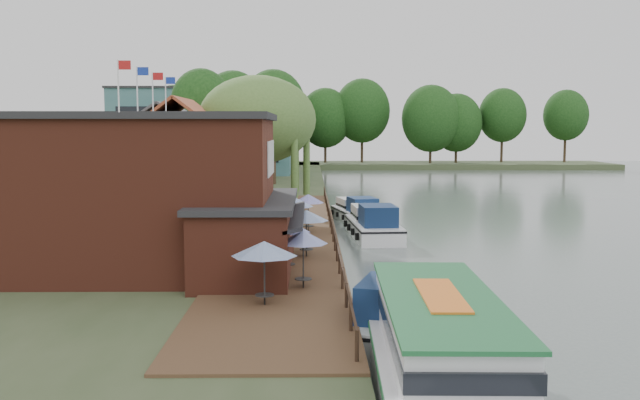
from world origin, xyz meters
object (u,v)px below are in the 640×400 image
object	(u,v)px
cruiser_1	(373,220)
umbrella_0	(264,273)
cottage_a	(184,163)
hotel_block	(204,131)
umbrella_3	(306,233)
swan	(384,347)
willow	(257,147)
umbrella_4	(288,229)
cottage_c	(231,153)
cruiser_0	(401,302)
cottage_b	(169,157)
pub	(148,193)
umbrella_5	(295,217)
cruiser_2	(357,209)
umbrella_6	(308,213)
tour_boat	(444,352)
umbrella_2	(287,246)
umbrella_1	(303,259)

from	to	relation	value
cruiser_1	umbrella_0	bearing A→B (deg)	-108.63
cottage_a	hotel_block	bearing A→B (deg)	97.13
umbrella_3	swan	world-z (taller)	umbrella_3
willow	umbrella_4	size ratio (longest dim) A/B	4.33
umbrella_3	umbrella_4	size ratio (longest dim) A/B	0.99
cottage_c	cruiser_0	bearing A→B (deg)	-75.15
cottage_b	cottage_c	distance (m)	9.85
pub	umbrella_5	distance (m)	12.02
willow	cruiser_1	xyz separation A→B (m)	(8.25, -3.42, -4.98)
umbrella_3	cottage_b	bearing A→B (deg)	117.32
cottage_c	cruiser_2	xyz separation A→B (m)	(11.14, -8.97, -4.18)
umbrella_6	tour_boat	size ratio (longest dim) A/B	0.17
umbrella_2	cruiser_1	size ratio (longest dim) A/B	0.23
cruiser_1	umbrella_1	bearing A→B (deg)	-106.85
umbrella_0	cruiser_2	distance (m)	32.09
willow	umbrella_6	xyz separation A→B (m)	(3.75, -8.07, -3.93)
cottage_b	umbrella_0	size ratio (longest dim) A/B	3.93
umbrella_1	umbrella_4	bearing A→B (deg)	95.93
cottage_a	umbrella_0	size ratio (longest dim) A/B	3.52
willow	umbrella_3	xyz separation A→B (m)	(3.69, -16.66, -3.93)
umbrella_1	cruiser_1	xyz separation A→B (m)	(4.65, 20.36, -1.05)
umbrella_1	swan	distance (m)	6.18
umbrella_2	cruiser_2	bearing A→B (deg)	79.44
hotel_block	cottage_b	size ratio (longest dim) A/B	2.65
umbrella_5	swan	distance (m)	19.18
cottage_b	cruiser_1	distance (m)	18.31
umbrella_1	umbrella_3	bearing A→B (deg)	89.33
umbrella_1	pub	bearing A→B (deg)	151.96
pub	cruiser_1	bearing A→B (deg)	54.67
cottage_c	hotel_block	bearing A→B (deg)	102.20
pub	tour_boat	size ratio (longest dim) A/B	1.46
hotel_block	cruiser_2	xyz separation A→B (m)	(19.14, -45.97, -6.08)
pub	umbrella_2	xyz separation A→B (m)	(6.36, -0.61, -2.36)
umbrella_5	umbrella_3	bearing A→B (deg)	-83.63
willow	cruiser_2	bearing A→B (deg)	33.38
cruiser_0	umbrella_6	bearing A→B (deg)	117.41
umbrella_3	umbrella_5	world-z (taller)	same
cottage_c	umbrella_0	world-z (taller)	cottage_c
umbrella_0	cruiser_1	world-z (taller)	umbrella_0
cruiser_2	tour_boat	distance (m)	38.49
cottage_a	cottage_c	distance (m)	19.03
umbrella_0	cruiser_0	world-z (taller)	umbrella_0
umbrella_2	cruiser_1	world-z (taller)	umbrella_2
umbrella_4	umbrella_5	size ratio (longest dim) A/B	1.01
cottage_b	cruiser_0	bearing A→B (deg)	-64.95
hotel_block	cottage_c	world-z (taller)	hotel_block
pub	cottage_c	xyz separation A→B (m)	(0.00, 34.00, 0.60)
cottage_a	cottage_b	xyz separation A→B (m)	(-3.00, 10.00, 0.00)
umbrella_1	cruiser_0	world-z (taller)	umbrella_1
cottage_a	swan	size ratio (longest dim) A/B	19.55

